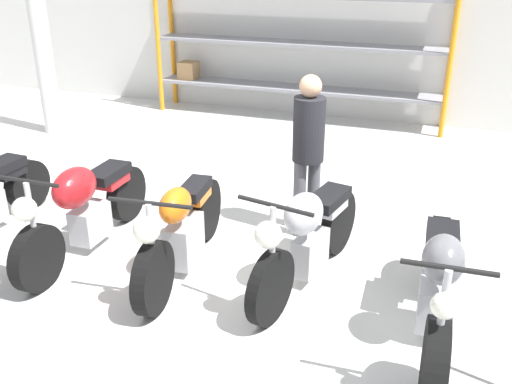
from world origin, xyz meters
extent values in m
plane|color=silver|center=(0.00, 0.00, 0.00)|extent=(30.00, 30.00, 0.00)
cube|color=silver|center=(0.00, 5.57, 1.80)|extent=(30.00, 0.08, 3.60)
cylinder|color=orange|center=(-3.39, 4.93, 1.27)|extent=(0.08, 0.08, 2.54)
cylinder|color=orange|center=(1.56, 4.93, 1.27)|extent=(0.08, 0.08, 2.54)
cylinder|color=orange|center=(-3.39, 5.48, 1.27)|extent=(0.08, 0.08, 2.54)
cylinder|color=orange|center=(1.56, 5.48, 1.27)|extent=(0.08, 0.08, 2.54)
cube|color=gray|center=(-0.92, 5.20, 0.53)|extent=(4.96, 0.55, 0.05)
cube|color=gray|center=(-0.92, 5.20, 1.29)|extent=(4.96, 0.55, 0.05)
cube|color=#A87F51|center=(-2.95, 5.19, 0.71)|extent=(0.32, 0.32, 0.31)
cylinder|color=silver|center=(-4.46, 3.17, 1.80)|extent=(0.28, 0.28, 3.60)
cylinder|color=black|center=(-2.87, 0.63, 0.29)|extent=(0.18, 0.59, 0.58)
cube|color=black|center=(-2.90, 0.31, 0.64)|extent=(0.31, 0.50, 0.10)
cube|color=black|center=(-2.89, 0.38, 0.55)|extent=(0.26, 0.35, 0.12)
cylinder|color=black|center=(-1.65, -0.75, 0.31)|extent=(0.13, 0.61, 0.61)
cylinder|color=black|center=(-1.64, 0.74, 0.31)|extent=(0.13, 0.61, 0.61)
cube|color=#ADADB2|center=(-1.64, 0.05, 0.28)|extent=(0.24, 0.42, 0.35)
ellipsoid|color=#B2191E|center=(-1.64, -0.12, 0.73)|extent=(0.33, 0.55, 0.38)
cube|color=black|center=(-1.64, 0.43, 0.67)|extent=(0.27, 0.52, 0.10)
cube|color=#B2191E|center=(-1.64, 0.48, 0.58)|extent=(0.23, 0.37, 0.12)
cylinder|color=#ADADB2|center=(-1.65, -0.73, 0.66)|extent=(0.05, 0.05, 0.71)
sphere|color=silver|center=(-1.65, -0.80, 0.80)|extent=(0.21, 0.21, 0.21)
cylinder|color=black|center=(-1.65, -0.70, 1.02)|extent=(0.60, 0.04, 0.04)
cylinder|color=black|center=(-0.51, -0.72, 0.32)|extent=(0.18, 0.64, 0.64)
cylinder|color=black|center=(-0.63, 0.63, 0.32)|extent=(0.18, 0.64, 0.64)
cube|color=#ADADB2|center=(-0.58, 0.00, 0.29)|extent=(0.27, 0.51, 0.41)
ellipsoid|color=orange|center=(-0.56, -0.17, 0.73)|extent=(0.30, 0.47, 0.30)
cube|color=black|center=(-0.60, 0.32, 0.68)|extent=(0.25, 0.50, 0.10)
cube|color=orange|center=(-0.61, 0.39, 0.59)|extent=(0.21, 0.36, 0.12)
cylinder|color=#ADADB2|center=(-0.51, -0.70, 0.65)|extent=(0.05, 0.05, 0.66)
sphere|color=silver|center=(-0.51, -0.77, 0.79)|extent=(0.22, 0.22, 0.22)
cylinder|color=black|center=(-0.52, -0.67, 0.98)|extent=(0.71, 0.10, 0.04)
cylinder|color=black|center=(0.45, -0.54, 0.32)|extent=(0.24, 0.65, 0.64)
cylinder|color=black|center=(0.73, 0.78, 0.32)|extent=(0.24, 0.65, 0.64)
cube|color=#ADADB2|center=(0.60, 0.17, 0.29)|extent=(0.27, 0.46, 0.36)
ellipsoid|color=#B7B7BF|center=(0.56, 0.00, 0.75)|extent=(0.39, 0.51, 0.36)
cube|color=black|center=(0.67, 0.50, 0.69)|extent=(0.36, 0.57, 0.10)
cube|color=#B7B7BF|center=(0.68, 0.55, 0.60)|extent=(0.29, 0.41, 0.12)
cylinder|color=#ADADB2|center=(0.45, -0.52, 0.67)|extent=(0.06, 0.06, 0.71)
sphere|color=silver|center=(0.44, -0.59, 0.82)|extent=(0.22, 0.22, 0.22)
cylinder|color=black|center=(0.46, -0.49, 1.03)|extent=(0.64, 0.17, 0.04)
cylinder|color=black|center=(1.74, -1.12, 0.34)|extent=(0.17, 0.68, 0.67)
cylinder|color=black|center=(1.69, 0.42, 0.34)|extent=(0.17, 0.68, 0.67)
cube|color=#ADADB2|center=(1.71, -0.30, 0.30)|extent=(0.28, 0.44, 0.36)
ellipsoid|color=slate|center=(1.72, -0.47, 0.78)|extent=(0.32, 0.43, 0.36)
cube|color=black|center=(1.70, 0.00, 0.73)|extent=(0.27, 0.49, 0.10)
cube|color=slate|center=(1.70, 0.15, 0.64)|extent=(0.23, 0.34, 0.12)
cylinder|color=#ADADB2|center=(1.74, -1.10, 0.70)|extent=(0.05, 0.05, 0.72)
sphere|color=silver|center=(1.74, -1.17, 0.85)|extent=(0.17, 0.17, 0.17)
cylinder|color=black|center=(1.74, -1.07, 1.06)|extent=(0.58, 0.05, 0.04)
cylinder|color=#595960|center=(0.39, 1.14, 0.41)|extent=(0.13, 0.13, 0.82)
cylinder|color=#595960|center=(0.27, 1.00, 0.41)|extent=(0.13, 0.13, 0.82)
cylinder|color=#232328|center=(0.33, 1.07, 1.15)|extent=(0.45, 0.45, 0.65)
sphere|color=tan|center=(0.33, 1.07, 1.59)|extent=(0.22, 0.22, 0.22)
camera|label=1|loc=(1.60, -4.25, 2.87)|focal=40.00mm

